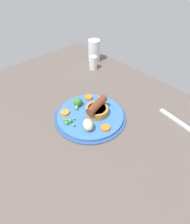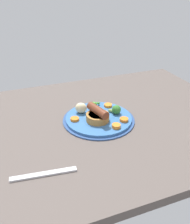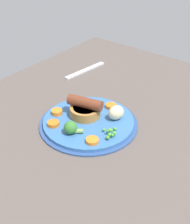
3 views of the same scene
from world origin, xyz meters
TOP-DOWN VIEW (x-y plane):
  - dining_table at (0.00, 0.00)cm, footprint 110.00×80.00cm
  - dinner_plate at (0.68, -0.18)cm, footprint 26.57×26.57cm
  - sausage_pudding at (1.94, 2.16)cm, footprint 8.32×10.06cm
  - pea_pile at (-1.02, -8.55)cm, footprint 5.26×4.00cm
  - broccoli_floret_near at (-6.39, -0.22)cm, footprint 4.12×4.46cm
  - potato_chunk_0 at (5.69, -5.45)cm, footprint 5.37×4.90cm
  - carrot_slice_0 at (9.61, -1.00)cm, footprint 4.29×4.29cm
  - carrot_slice_1 at (-6.81, 5.81)cm, footprint 4.32×4.32cm
  - carrot_slice_4 at (-2.29, 8.81)cm, footprint 3.86×3.86cm
  - carrot_slice_5 at (-5.95, -6.56)cm, footprint 3.60×3.60cm
  - fork at (25.26, 21.45)cm, footprint 18.06×3.77cm

SIDE VIEW (x-z plane):
  - dining_table at x=0.00cm, z-range 0.00..3.00cm
  - fork at x=25.26cm, z-range 3.00..3.60cm
  - dinner_plate at x=0.68cm, z-range 2.87..4.27cm
  - carrot_slice_5 at x=-5.95cm, z-range 4.40..5.29cm
  - carrot_slice_0 at x=9.61cm, z-range 4.40..5.32cm
  - carrot_slice_1 at x=-6.81cm, z-range 4.40..5.41cm
  - carrot_slice_4 at x=-2.29cm, z-range 4.40..5.59cm
  - pea_pile at x=-1.02cm, z-range 4.48..6.36cm
  - broccoli_floret_near at x=-6.39cm, z-range 4.32..7.73cm
  - potato_chunk_0 at x=5.69cm, z-range 4.40..8.46cm
  - sausage_pudding at x=1.94cm, z-range 3.82..9.36cm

